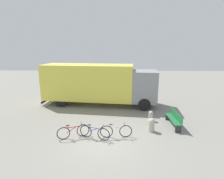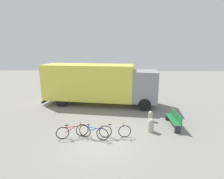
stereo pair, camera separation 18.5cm
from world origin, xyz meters
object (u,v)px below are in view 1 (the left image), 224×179
at_px(delivery_truck, 98,83).
at_px(bicycle_middle, 94,132).
at_px(park_bench, 174,118).
at_px(bicycle_near, 73,131).
at_px(bicycle_far, 116,131).
at_px(bollard_near_bench, 151,124).
at_px(bollard_far_bench, 151,116).

distance_m(delivery_truck, bicycle_middle, 6.19).
xyz_separation_m(park_bench, bicycle_near, (-5.90, -1.61, -0.13)).
distance_m(bicycle_middle, bicycle_far, 1.16).
bearing_deg(bicycle_middle, park_bench, 38.11).
xyz_separation_m(bicycle_far, bollard_near_bench, (2.05, 0.76, 0.06)).
bearing_deg(bollard_far_bench, bicycle_near, -152.79).
height_order(park_bench, bicycle_near, park_bench).
xyz_separation_m(park_bench, bollard_near_bench, (-1.56, -0.76, -0.07)).
distance_m(bicycle_near, bicycle_far, 2.29).
bearing_deg(delivery_truck, park_bench, -33.10).
relative_size(bicycle_far, bollard_near_bench, 2.16).
relative_size(bicycle_near, bicycle_middle, 0.98).
bearing_deg(bollard_far_bench, bicycle_far, -135.41).
bearing_deg(bicycle_far, bicycle_near, 178.57).
relative_size(park_bench, bicycle_far, 1.13).
relative_size(delivery_truck, bollard_near_bench, 12.13).
height_order(delivery_truck, bicycle_far, delivery_truck).
height_order(delivery_truck, park_bench, delivery_truck).
relative_size(bicycle_middle, bicycle_far, 0.96).
bearing_deg(bicycle_middle, bicycle_near, -165.73).
bearing_deg(delivery_truck, bicycle_near, -90.59).
relative_size(delivery_truck, bollard_far_bench, 14.07).
xyz_separation_m(delivery_truck, bicycle_far, (1.52, -5.82, -1.52)).
relative_size(park_bench, bollard_far_bench, 2.83).
height_order(bollard_near_bench, bollard_far_bench, bollard_near_bench).
height_order(bicycle_near, bicycle_middle, same).
xyz_separation_m(bicycle_near, bollard_far_bench, (4.60, 2.37, 0.00)).
height_order(delivery_truck, bollard_far_bench, delivery_truck).
bearing_deg(bicycle_far, park_bench, 19.30).
xyz_separation_m(park_bench, bollard_far_bench, (-1.30, 0.75, -0.13)).
bearing_deg(bicycle_near, delivery_truck, 61.34).
bearing_deg(bollard_near_bench, bicycle_far, -159.57).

